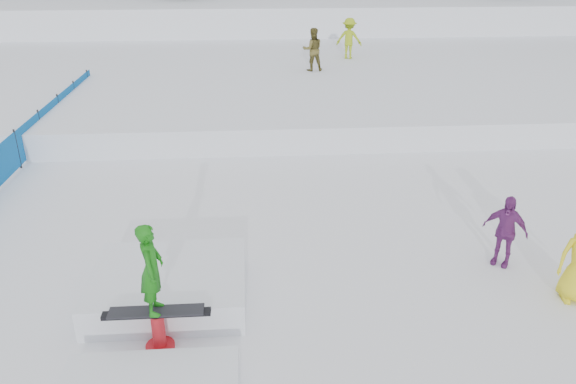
{
  "coord_description": "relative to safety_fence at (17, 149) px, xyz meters",
  "views": [
    {
      "loc": [
        -0.24,
        -8.19,
        5.67
      ],
      "look_at": [
        0.5,
        2.0,
        1.1
      ],
      "focal_mm": 35.0,
      "sensor_mm": 36.0,
      "label": 1
    }
  ],
  "objects": [
    {
      "name": "ground",
      "position": [
        6.5,
        -6.6,
        -0.55
      ],
      "size": [
        120.0,
        120.0,
        0.0
      ],
      "primitive_type": "plane",
      "color": "white"
    },
    {
      "name": "snow_berm",
      "position": [
        6.5,
        23.4,
        0.65
      ],
      "size": [
        60.0,
        14.0,
        2.4
      ],
      "primitive_type": "cube",
      "color": "white",
      "rests_on": "ground"
    },
    {
      "name": "snow_midrise",
      "position": [
        6.5,
        9.4,
        -0.15
      ],
      "size": [
        50.0,
        18.0,
        0.8
      ],
      "primitive_type": "cube",
      "color": "white",
      "rests_on": "ground"
    },
    {
      "name": "safety_fence",
      "position": [
        0.0,
        0.0,
        0.0
      ],
      "size": [
        0.05,
        16.0,
        1.1
      ],
      "color": "#0959A6",
      "rests_on": "ground"
    },
    {
      "name": "walker_olive",
      "position": [
        8.94,
        8.24,
        1.11
      ],
      "size": [
        0.89,
        0.72,
        1.71
      ],
      "primitive_type": "imported",
      "rotation": [
        0.0,
        0.0,
        3.23
      ],
      "color": "brown",
      "rests_on": "snow_midrise"
    },
    {
      "name": "walker_ygreen",
      "position": [
        10.87,
        10.74,
        1.14
      ],
      "size": [
        1.3,
        1.0,
        1.77
      ],
      "primitive_type": "imported",
      "rotation": [
        0.0,
        0.0,
        2.81
      ],
      "color": "#96B316",
      "rests_on": "snow_midrise"
    },
    {
      "name": "spectator_purple",
      "position": [
        11.0,
        -5.8,
        0.16
      ],
      "size": [
        0.86,
        0.79,
        1.42
      ],
      "primitive_type": "imported",
      "rotation": [
        0.0,
        0.0,
        -0.68
      ],
      "color": "#732A75",
      "rests_on": "ground"
    },
    {
      "name": "jib_rail_feature",
      "position": [
        4.81,
        -7.24,
        -0.25
      ],
      "size": [
        2.6,
        4.4,
        2.11
      ],
      "color": "white",
      "rests_on": "ground"
    }
  ]
}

